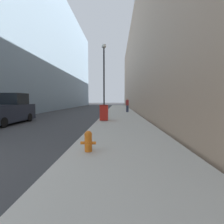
% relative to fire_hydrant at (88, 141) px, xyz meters
% --- Properties ---
extents(sidewalk_right, '(3.80, 60.00, 0.15)m').
position_rel_fire_hydrant_xyz_m(sidewalk_right, '(1.22, 15.79, -0.40)').
color(sidewalk_right, '#B7B2A8').
rests_on(sidewalk_right, ground).
extents(building_left_glass, '(12.00, 60.00, 20.81)m').
position_rel_fire_hydrant_xyz_m(building_left_glass, '(-14.95, 23.79, 9.93)').
color(building_left_glass, '#849EB2').
rests_on(building_left_glass, ground).
extents(building_right_stone, '(12.00, 60.00, 15.42)m').
position_rel_fire_hydrant_xyz_m(building_right_stone, '(9.22, 23.79, 7.23)').
color(building_right_stone, '#9E7F66').
rests_on(building_right_stone, ground).
extents(fire_hydrant, '(0.46, 0.35, 0.63)m').
position_rel_fire_hydrant_xyz_m(fire_hydrant, '(0.00, 0.00, 0.00)').
color(fire_hydrant, orange).
rests_on(fire_hydrant, sidewalk_right).
extents(trash_bin, '(0.61, 0.68, 1.19)m').
position_rel_fire_hydrant_xyz_m(trash_bin, '(-0.14, 7.92, 0.28)').
color(trash_bin, red).
rests_on(trash_bin, sidewalk_right).
extents(lamppost, '(0.41, 0.41, 6.66)m').
position_rel_fire_hydrant_xyz_m(lamppost, '(-0.38, 11.09, 3.76)').
color(lamppost, black).
rests_on(lamppost, sidewalk_right).
extents(pickup_truck, '(2.29, 5.04, 2.20)m').
position_rel_fire_hydrant_xyz_m(pickup_truck, '(-7.14, 6.93, 0.45)').
color(pickup_truck, '#232838').
rests_on(pickup_truck, ground).
extents(pedestrian_on_sidewalk, '(0.36, 0.23, 1.78)m').
position_rel_fire_hydrant_xyz_m(pedestrian_on_sidewalk, '(2.13, 17.18, 0.56)').
color(pedestrian_on_sidewalk, '#2D3347').
rests_on(pedestrian_on_sidewalk, sidewalk_right).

